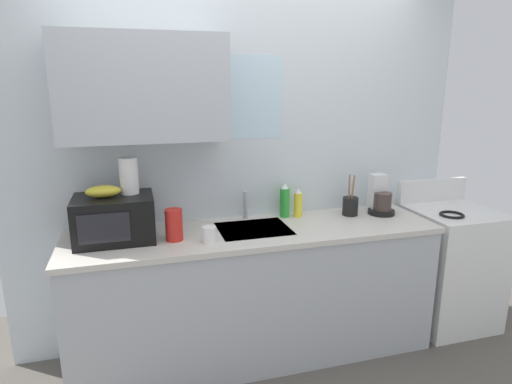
{
  "coord_description": "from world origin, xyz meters",
  "views": [
    {
      "loc": [
        -0.73,
        -2.55,
        1.82
      ],
      "look_at": [
        0.0,
        0.0,
        1.15
      ],
      "focal_mm": 30.32,
      "sensor_mm": 36.0,
      "label": 1
    }
  ],
  "objects_px": {
    "coffee_maker": "(380,199)",
    "dish_soap_bottle_yellow": "(298,203)",
    "dish_soap_bottle_green": "(285,201)",
    "microwave": "(114,219)",
    "stove_range": "(449,266)",
    "paper_towel_roll": "(129,176)",
    "utensil_crock": "(350,205)",
    "cereal_canister": "(174,225)",
    "mug_white": "(209,234)",
    "banana_bunch": "(103,191)"
  },
  "relations": [
    {
      "from": "stove_range",
      "to": "cereal_canister",
      "type": "relative_size",
      "value": 5.63
    },
    {
      "from": "dish_soap_bottle_green",
      "to": "coffee_maker",
      "type": "bearing_deg",
      "value": -8.52
    },
    {
      "from": "microwave",
      "to": "cereal_canister",
      "type": "bearing_deg",
      "value": -16.13
    },
    {
      "from": "stove_range",
      "to": "microwave",
      "type": "xyz_separation_m",
      "value": [
        -2.41,
        0.04,
        0.58
      ]
    },
    {
      "from": "microwave",
      "to": "banana_bunch",
      "type": "distance_m",
      "value": 0.18
    },
    {
      "from": "microwave",
      "to": "paper_towel_roll",
      "type": "xyz_separation_m",
      "value": [
        0.1,
        0.05,
        0.24
      ]
    },
    {
      "from": "banana_bunch",
      "to": "cereal_canister",
      "type": "relative_size",
      "value": 1.04
    },
    {
      "from": "coffee_maker",
      "to": "dish_soap_bottle_green",
      "type": "relative_size",
      "value": 1.16
    },
    {
      "from": "paper_towel_roll",
      "to": "utensil_crock",
      "type": "height_order",
      "value": "paper_towel_roll"
    },
    {
      "from": "dish_soap_bottle_yellow",
      "to": "mug_white",
      "type": "distance_m",
      "value": 0.76
    },
    {
      "from": "coffee_maker",
      "to": "microwave",
      "type": "bearing_deg",
      "value": -178.13
    },
    {
      "from": "microwave",
      "to": "paper_towel_roll",
      "type": "height_order",
      "value": "paper_towel_roll"
    },
    {
      "from": "coffee_maker",
      "to": "dish_soap_bottle_green",
      "type": "bearing_deg",
      "value": 171.48
    },
    {
      "from": "microwave",
      "to": "mug_white",
      "type": "xyz_separation_m",
      "value": [
        0.54,
        -0.19,
        -0.09
      ]
    },
    {
      "from": "stove_range",
      "to": "dish_soap_bottle_green",
      "type": "relative_size",
      "value": 4.47
    },
    {
      "from": "coffee_maker",
      "to": "dish_soap_bottle_yellow",
      "type": "xyz_separation_m",
      "value": [
        -0.6,
        0.08,
        -0.01
      ]
    },
    {
      "from": "banana_bunch",
      "to": "utensil_crock",
      "type": "relative_size",
      "value": 0.67
    },
    {
      "from": "microwave",
      "to": "coffee_maker",
      "type": "distance_m",
      "value": 1.83
    },
    {
      "from": "microwave",
      "to": "dish_soap_bottle_yellow",
      "type": "xyz_separation_m",
      "value": [
        1.23,
        0.14,
        -0.04
      ]
    },
    {
      "from": "stove_range",
      "to": "paper_towel_roll",
      "type": "relative_size",
      "value": 4.91
    },
    {
      "from": "paper_towel_roll",
      "to": "dish_soap_bottle_yellow",
      "type": "relative_size",
      "value": 1.06
    },
    {
      "from": "mug_white",
      "to": "utensil_crock",
      "type": "bearing_deg",
      "value": 13.71
    },
    {
      "from": "cereal_canister",
      "to": "utensil_crock",
      "type": "bearing_deg",
      "value": 7.67
    },
    {
      "from": "mug_white",
      "to": "banana_bunch",
      "type": "bearing_deg",
      "value": 162.05
    },
    {
      "from": "stove_range",
      "to": "mug_white",
      "type": "relative_size",
      "value": 11.37
    },
    {
      "from": "coffee_maker",
      "to": "dish_soap_bottle_yellow",
      "type": "relative_size",
      "value": 1.35
    },
    {
      "from": "banana_bunch",
      "to": "utensil_crock",
      "type": "bearing_deg",
      "value": 2.42
    },
    {
      "from": "mug_white",
      "to": "utensil_crock",
      "type": "height_order",
      "value": "utensil_crock"
    },
    {
      "from": "paper_towel_roll",
      "to": "utensil_crock",
      "type": "relative_size",
      "value": 0.74
    },
    {
      "from": "dish_soap_bottle_yellow",
      "to": "cereal_canister",
      "type": "distance_m",
      "value": 0.92
    },
    {
      "from": "stove_range",
      "to": "coffee_maker",
      "type": "xyz_separation_m",
      "value": [
        -0.58,
        0.1,
        0.55
      ]
    },
    {
      "from": "stove_range",
      "to": "dish_soap_bottle_green",
      "type": "distance_m",
      "value": 1.41
    },
    {
      "from": "microwave",
      "to": "mug_white",
      "type": "bearing_deg",
      "value": -19.34
    },
    {
      "from": "paper_towel_roll",
      "to": "dish_soap_bottle_yellow",
      "type": "distance_m",
      "value": 1.16
    },
    {
      "from": "microwave",
      "to": "stove_range",
      "type": "bearing_deg",
      "value": -1.07
    },
    {
      "from": "coffee_maker",
      "to": "utensil_crock",
      "type": "relative_size",
      "value": 0.94
    },
    {
      "from": "stove_range",
      "to": "utensil_crock",
      "type": "height_order",
      "value": "utensil_crock"
    },
    {
      "from": "mug_white",
      "to": "utensil_crock",
      "type": "xyz_separation_m",
      "value": [
        1.06,
        0.26,
        0.02
      ]
    },
    {
      "from": "stove_range",
      "to": "banana_bunch",
      "type": "xyz_separation_m",
      "value": [
        -2.46,
        0.05,
        0.75
      ]
    },
    {
      "from": "banana_bunch",
      "to": "dish_soap_bottle_yellow",
      "type": "distance_m",
      "value": 1.3
    },
    {
      "from": "coffee_maker",
      "to": "utensil_crock",
      "type": "bearing_deg",
      "value": 177.14
    },
    {
      "from": "banana_bunch",
      "to": "coffee_maker",
      "type": "bearing_deg",
      "value": 1.78
    },
    {
      "from": "utensil_crock",
      "to": "banana_bunch",
      "type": "bearing_deg",
      "value": -177.58
    },
    {
      "from": "dish_soap_bottle_yellow",
      "to": "coffee_maker",
      "type": "bearing_deg",
      "value": -7.24
    },
    {
      "from": "coffee_maker",
      "to": "dish_soap_bottle_yellow",
      "type": "bearing_deg",
      "value": 172.76
    },
    {
      "from": "stove_range",
      "to": "mug_white",
      "type": "bearing_deg",
      "value": -175.62
    },
    {
      "from": "cereal_canister",
      "to": "microwave",
      "type": "bearing_deg",
      "value": 163.87
    },
    {
      "from": "stove_range",
      "to": "mug_white",
      "type": "height_order",
      "value": "stove_range"
    },
    {
      "from": "microwave",
      "to": "dish_soap_bottle_green",
      "type": "relative_size",
      "value": 1.91
    },
    {
      "from": "stove_range",
      "to": "banana_bunch",
      "type": "relative_size",
      "value": 5.4
    }
  ]
}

